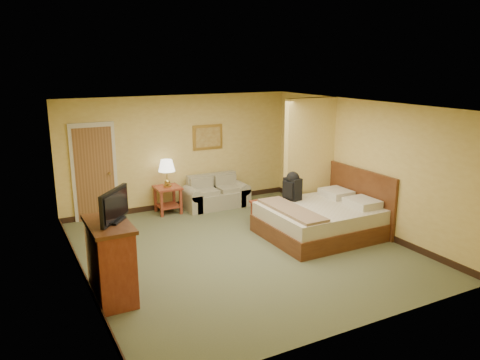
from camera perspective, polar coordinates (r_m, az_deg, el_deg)
floor at (r=8.61m, az=0.08°, el=-8.43°), size 6.00×6.00×0.00m
ceiling at (r=7.99m, az=0.08°, el=9.06°), size 6.00×6.00×0.00m
back_wall at (r=10.88m, az=-7.34°, el=3.40°), size 5.50×0.02×2.60m
left_wall at (r=7.38m, az=-19.18°, el=-2.46°), size 0.02×6.00×2.60m
right_wall at (r=9.76m, az=14.50°, el=1.82°), size 0.02×6.00×2.60m
partition at (r=10.09m, az=8.45°, el=2.51°), size 1.20×0.15×2.60m
door at (r=10.40m, az=-17.32°, el=0.86°), size 0.94×0.16×2.10m
baseboard at (r=11.17m, az=-7.12°, el=-2.87°), size 5.50×0.02×0.12m
loveseat at (r=11.00m, az=-2.96°, el=-2.03°), size 1.50×0.70×0.76m
side_table at (r=10.62m, az=-8.80°, el=-1.89°), size 0.56×0.56×0.61m
table_lamp at (r=10.46m, az=-8.94°, el=1.66°), size 0.37×0.37×0.61m
coffee_table at (r=9.75m, az=4.09°, el=-3.56°), size 0.78×0.78×0.49m
wall_picture at (r=11.07m, az=-3.94°, el=5.24°), size 0.75×0.04×0.58m
dresser at (r=6.98m, az=-15.47°, el=-9.43°), size 0.56×1.07×1.15m
tv at (r=6.73m, az=-15.08°, el=-3.15°), size 0.52×0.62×0.46m
bed at (r=9.35m, az=10.26°, el=-4.63°), size 2.23×1.90×1.23m
backpack at (r=9.48m, az=6.44°, el=-0.60°), size 0.29×0.37×0.58m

